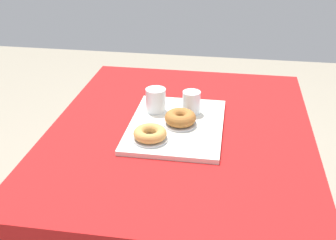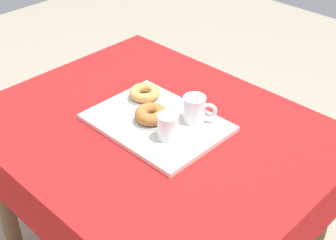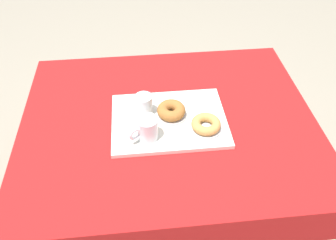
{
  "view_description": "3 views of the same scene",
  "coord_description": "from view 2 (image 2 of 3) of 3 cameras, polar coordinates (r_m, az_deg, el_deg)",
  "views": [
    {
      "loc": [
        -1.28,
        -0.16,
        1.44
      ],
      "look_at": [
        -0.01,
        0.04,
        0.78
      ],
      "focal_mm": 45.68,
      "sensor_mm": 36.0,
      "label": 1
    },
    {
      "loc": [
        0.9,
        -0.86,
        1.63
      ],
      "look_at": [
        0.05,
        0.02,
        0.79
      ],
      "focal_mm": 50.93,
      "sensor_mm": 36.0,
      "label": 2
    },
    {
      "loc": [
        0.1,
        0.91,
        1.64
      ],
      "look_at": [
        0.01,
        0.04,
        0.78
      ],
      "focal_mm": 35.98,
      "sensor_mm": 36.0,
      "label": 3
    }
  ],
  "objects": [
    {
      "name": "dining_table",
      "position": [
        1.59,
        -1.68,
        -3.91
      ],
      "size": [
        1.11,
        0.89,
        0.75
      ],
      "color": "red",
      "rests_on": "ground"
    },
    {
      "name": "serving_tray",
      "position": [
        1.53,
        -1.26,
        -0.37
      ],
      "size": [
        0.42,
        0.32,
        0.02
      ],
      "primitive_type": "cube",
      "color": "silver",
      "rests_on": "dining_table"
    },
    {
      "name": "tea_mug_left",
      "position": [
        1.51,
        3.25,
        1.26
      ],
      "size": [
        0.1,
        0.08,
        0.09
      ],
      "color": "white",
      "rests_on": "serving_tray"
    },
    {
      "name": "water_glass_near",
      "position": [
        1.43,
        -0.03,
        -0.94
      ],
      "size": [
        0.06,
        0.06,
        0.08
      ],
      "color": "white",
      "rests_on": "serving_tray"
    },
    {
      "name": "donut_plate_left",
      "position": [
        1.64,
        -2.81,
        2.7
      ],
      "size": [
        0.11,
        0.11,
        0.01
      ],
      "primitive_type": "cylinder",
      "color": "silver",
      "rests_on": "serving_tray"
    },
    {
      "name": "sugar_donut_left",
      "position": [
        1.63,
        -2.83,
        3.3
      ],
      "size": [
        0.11,
        0.11,
        0.03
      ],
      "primitive_type": "torus",
      "color": "tan",
      "rests_on": "donut_plate_left"
    },
    {
      "name": "donut_plate_right",
      "position": [
        1.53,
        -1.88,
        0.03
      ],
      "size": [
        0.11,
        0.11,
        0.01
      ],
      "primitive_type": "cylinder",
      "color": "silver",
      "rests_on": "serving_tray"
    },
    {
      "name": "sugar_donut_right",
      "position": [
        1.51,
        -1.9,
        0.78
      ],
      "size": [
        0.11,
        0.11,
        0.04
      ],
      "primitive_type": "torus",
      "color": "#A3662D",
      "rests_on": "donut_plate_right"
    }
  ]
}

